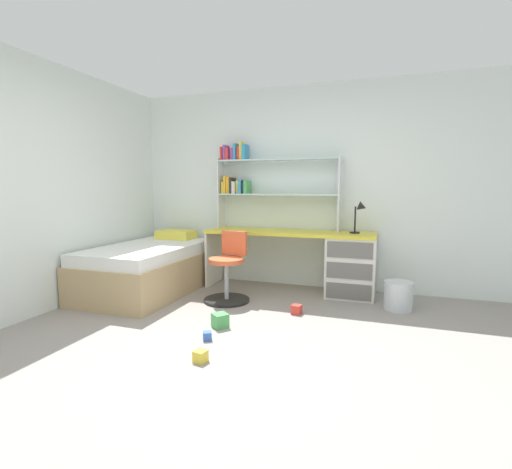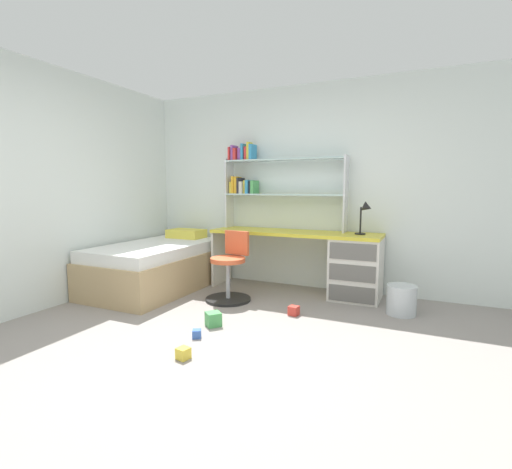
# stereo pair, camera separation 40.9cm
# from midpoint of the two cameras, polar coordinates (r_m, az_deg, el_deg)

# --- Properties ---
(ground_plane) EXTENTS (5.46, 5.82, 0.02)m
(ground_plane) POSITION_cam_midpoint_polar(r_m,az_deg,el_deg) (2.97, -8.78, -18.94)
(ground_plane) COLOR gray
(room_shell) EXTENTS (5.46, 5.82, 2.58)m
(room_shell) POSITION_cam_midpoint_polar(r_m,az_deg,el_deg) (4.29, -15.55, 6.80)
(room_shell) COLOR silver
(room_shell) RESTS_ON ground_plane
(desk) EXTENTS (2.10, 0.54, 0.76)m
(desk) POSITION_cam_midpoint_polar(r_m,az_deg,el_deg) (4.62, 9.24, -3.86)
(desk) COLOR gold
(desk) RESTS_ON ground_plane
(bookshelf_hutch) EXTENTS (1.60, 0.22, 1.13)m
(bookshelf_hutch) POSITION_cam_midpoint_polar(r_m,az_deg,el_deg) (4.96, -2.10, 8.54)
(bookshelf_hutch) COLOR silver
(bookshelf_hutch) RESTS_ON desk
(desk_lamp) EXTENTS (0.20, 0.17, 0.38)m
(desk_lamp) POSITION_cam_midpoint_polar(r_m,az_deg,el_deg) (4.50, 13.01, 3.31)
(desk_lamp) COLOR black
(desk_lamp) RESTS_ON desk
(swivel_chair) EXTENTS (0.52, 0.52, 0.79)m
(swivel_chair) POSITION_cam_midpoint_polar(r_m,az_deg,el_deg) (4.35, -6.98, -5.96)
(swivel_chair) COLOR black
(swivel_chair) RESTS_ON ground_plane
(bed_platform) EXTENTS (1.04, 1.80, 0.70)m
(bed_platform) POSITION_cam_midpoint_polar(r_m,az_deg,el_deg) (4.96, -18.03, -4.89)
(bed_platform) COLOR tan
(bed_platform) RESTS_ON ground_plane
(waste_bin) EXTENTS (0.30, 0.30, 0.30)m
(waste_bin) POSITION_cam_midpoint_polar(r_m,az_deg,el_deg) (4.25, 18.14, -8.81)
(waste_bin) COLOR silver
(waste_bin) RESTS_ON ground_plane
(toy_block_red_0) EXTENTS (0.11, 0.11, 0.09)m
(toy_block_red_0) POSITION_cam_midpoint_polar(r_m,az_deg,el_deg) (3.96, 3.15, -11.26)
(toy_block_red_0) COLOR red
(toy_block_red_0) RESTS_ON ground_plane
(toy_block_green_1) EXTENTS (0.18, 0.18, 0.13)m
(toy_block_green_1) POSITION_cam_midpoint_polar(r_m,az_deg,el_deg) (3.63, -8.76, -12.76)
(toy_block_green_1) COLOR #479E51
(toy_block_green_1) RESTS_ON ground_plane
(toy_block_yellow_2) EXTENTS (0.10, 0.10, 0.09)m
(toy_block_yellow_2) POSITION_cam_midpoint_polar(r_m,az_deg,el_deg) (3.01, -12.46, -17.58)
(toy_block_yellow_2) COLOR gold
(toy_block_yellow_2) RESTS_ON ground_plane
(toy_block_blue_3) EXTENTS (0.10, 0.10, 0.07)m
(toy_block_blue_3) POSITION_cam_midpoint_polar(r_m,az_deg,el_deg) (3.38, -10.96, -14.87)
(toy_block_blue_3) COLOR #3860B7
(toy_block_blue_3) RESTS_ON ground_plane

